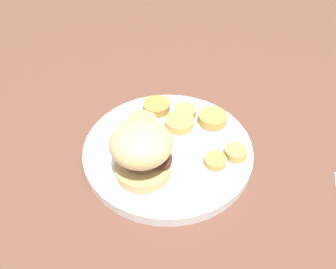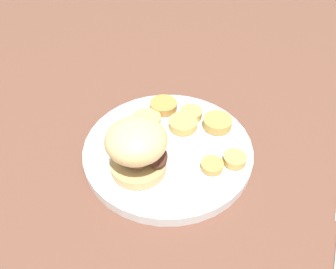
# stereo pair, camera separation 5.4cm
# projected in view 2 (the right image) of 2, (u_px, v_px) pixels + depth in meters

# --- Properties ---
(ground_plane) EXTENTS (4.00, 4.00, 0.00)m
(ground_plane) POSITION_uv_depth(u_px,v_px,m) (168.00, 153.00, 0.58)
(ground_plane) COLOR brown
(dinner_plate) EXTENTS (0.29, 0.29, 0.02)m
(dinner_plate) POSITION_uv_depth(u_px,v_px,m) (168.00, 149.00, 0.57)
(dinner_plate) COLOR white
(dinner_plate) RESTS_ON ground_plane
(sandwich) EXTENTS (0.10, 0.09, 0.09)m
(sandwich) POSITION_uv_depth(u_px,v_px,m) (137.00, 147.00, 0.49)
(sandwich) COLOR tan
(sandwich) RESTS_ON dinner_plate
(potato_round_0) EXTENTS (0.04, 0.04, 0.01)m
(potato_round_0) POSITION_uv_depth(u_px,v_px,m) (191.00, 113.00, 0.61)
(potato_round_0) COLOR tan
(potato_round_0) RESTS_ON dinner_plate
(potato_round_1) EXTENTS (0.05, 0.05, 0.01)m
(potato_round_1) POSITION_uv_depth(u_px,v_px,m) (164.00, 105.00, 0.63)
(potato_round_1) COLOR #BC8942
(potato_round_1) RESTS_ON dinner_plate
(potato_round_2) EXTENTS (0.04, 0.04, 0.01)m
(potato_round_2) POSITION_uv_depth(u_px,v_px,m) (212.00, 165.00, 0.52)
(potato_round_2) COLOR tan
(potato_round_2) RESTS_ON dinner_plate
(potato_round_3) EXTENTS (0.05, 0.05, 0.02)m
(potato_round_3) POSITION_uv_depth(u_px,v_px,m) (218.00, 123.00, 0.59)
(potato_round_3) COLOR tan
(potato_round_3) RESTS_ON dinner_plate
(potato_round_4) EXTENTS (0.04, 0.04, 0.01)m
(potato_round_4) POSITION_uv_depth(u_px,v_px,m) (235.00, 159.00, 0.53)
(potato_round_4) COLOR tan
(potato_round_4) RESTS_ON dinner_plate
(potato_round_5) EXTENTS (0.05, 0.05, 0.01)m
(potato_round_5) POSITION_uv_depth(u_px,v_px,m) (146.00, 119.00, 0.60)
(potato_round_5) COLOR #DBB766
(potato_round_5) RESTS_ON dinner_plate
(potato_round_6) EXTENTS (0.05, 0.05, 0.01)m
(potato_round_6) POSITION_uv_depth(u_px,v_px,m) (183.00, 124.00, 0.59)
(potato_round_6) COLOR tan
(potato_round_6) RESTS_ON dinner_plate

